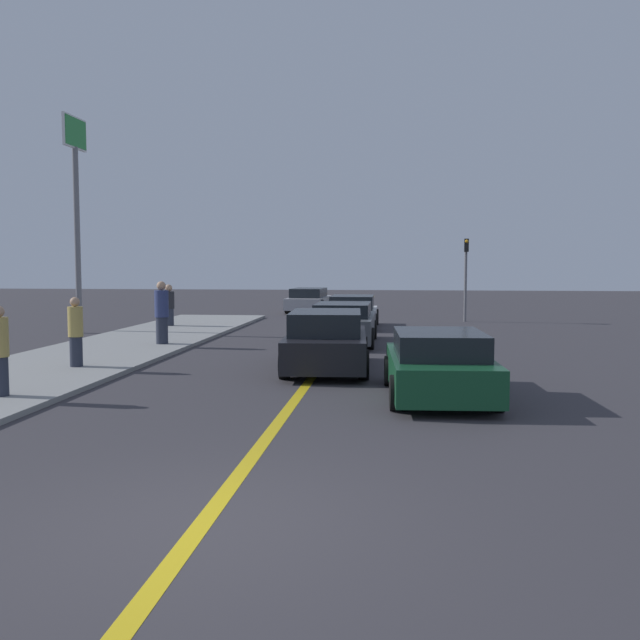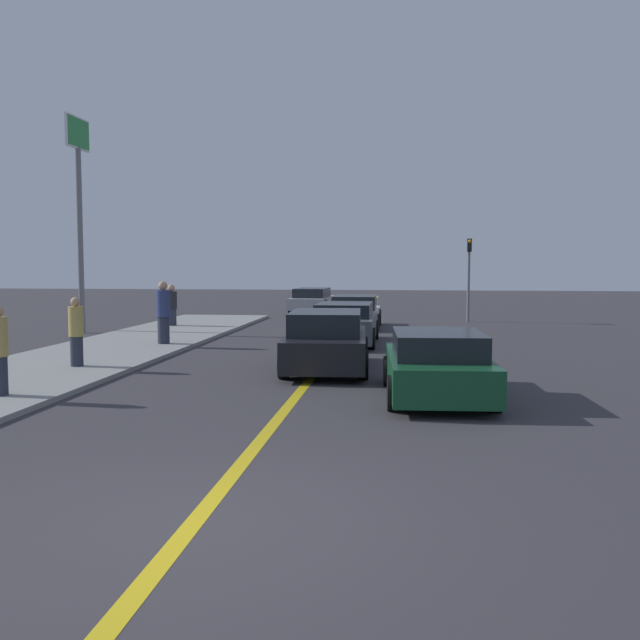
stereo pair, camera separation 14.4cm
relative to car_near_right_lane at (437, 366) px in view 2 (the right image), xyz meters
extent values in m
plane|color=#38353A|center=(-2.59, -6.71, -0.60)|extent=(120.00, 120.00, 0.00)
cube|color=gold|center=(-2.59, 11.29, -0.60)|extent=(0.20, 60.00, 0.01)
cube|color=gray|center=(-8.74, 6.09, -0.55)|extent=(3.96, 25.60, 0.10)
cube|color=#144728|center=(0.00, 0.05, -0.12)|extent=(1.97, 4.08, 0.63)
cube|color=black|center=(0.00, -0.15, 0.42)|extent=(1.66, 2.27, 0.44)
cylinder|color=black|center=(-0.90, 1.24, -0.30)|extent=(0.25, 0.62, 0.60)
cylinder|color=black|center=(0.77, 1.33, -0.30)|extent=(0.25, 0.62, 0.60)
cylinder|color=black|center=(-0.77, -1.23, -0.30)|extent=(0.25, 0.62, 0.60)
cylinder|color=black|center=(0.90, -1.14, -0.30)|extent=(0.25, 0.62, 0.60)
cube|color=black|center=(-2.38, 3.21, -0.08)|extent=(2.02, 4.38, 0.68)
cube|color=black|center=(-2.38, 3.00, 0.52)|extent=(1.70, 2.44, 0.52)
cylinder|color=black|center=(-3.30, 4.49, -0.28)|extent=(0.26, 0.66, 0.65)
cylinder|color=black|center=(-1.61, 4.59, -0.28)|extent=(0.26, 0.66, 0.65)
cylinder|color=black|center=(-3.15, 1.83, -0.28)|extent=(0.26, 0.66, 0.65)
cylinder|color=black|center=(-1.46, 1.93, -0.28)|extent=(0.26, 0.66, 0.65)
cube|color=#4C5156|center=(-2.40, 8.70, -0.08)|extent=(1.84, 4.50, 0.69)
cube|color=black|center=(-2.40, 8.47, 0.46)|extent=(1.62, 2.48, 0.40)
cylinder|color=black|center=(-3.27, 10.09, -0.29)|extent=(0.22, 0.63, 0.63)
cylinder|color=black|center=(-1.54, 10.09, -0.29)|extent=(0.22, 0.63, 0.63)
cylinder|color=black|center=(-3.27, 7.30, -0.29)|extent=(0.22, 0.63, 0.63)
cylinder|color=black|center=(-1.53, 7.30, -0.29)|extent=(0.22, 0.63, 0.63)
cube|color=silver|center=(-2.47, 14.28, -0.15)|extent=(1.84, 4.15, 0.55)
cube|color=black|center=(-2.47, 14.07, 0.38)|extent=(1.61, 2.29, 0.52)
cylinder|color=black|center=(-3.33, 15.55, -0.28)|extent=(0.23, 0.64, 0.64)
cylinder|color=black|center=(-1.62, 15.57, -0.28)|extent=(0.23, 0.64, 0.64)
cylinder|color=black|center=(-3.31, 12.99, -0.28)|extent=(0.23, 0.64, 0.64)
cylinder|color=black|center=(-1.60, 13.00, -0.28)|extent=(0.23, 0.64, 0.64)
cube|color=#9E9EA3|center=(-5.23, 22.89, -0.12)|extent=(1.96, 4.67, 0.57)
cube|color=black|center=(-5.23, 22.66, 0.39)|extent=(1.65, 2.60, 0.45)
cylinder|color=black|center=(-5.99, 24.35, -0.25)|extent=(0.25, 0.72, 0.71)
cylinder|color=black|center=(-4.34, 24.27, -0.25)|extent=(0.25, 0.72, 0.71)
cylinder|color=black|center=(-6.13, 21.51, -0.25)|extent=(0.25, 0.72, 0.71)
cylinder|color=black|center=(-4.47, 21.43, -0.25)|extent=(0.25, 0.72, 0.71)
cylinder|color=#282D3D|center=(-7.80, -1.20, -0.15)|extent=(0.27, 0.27, 0.70)
cylinder|color=#282D3D|center=(-8.10, 2.45, -0.15)|extent=(0.29, 0.29, 0.69)
cylinder|color=tan|center=(-8.10, 2.45, 0.54)|extent=(0.34, 0.34, 0.69)
sphere|color=tan|center=(-8.10, 2.45, 0.99)|extent=(0.22, 0.22, 0.22)
cylinder|color=#282D3D|center=(-7.66, 7.18, -0.10)|extent=(0.35, 0.35, 0.79)
cylinder|color=navy|center=(-7.66, 7.18, 0.69)|extent=(0.41, 0.41, 0.79)
sphere|color=tan|center=(-7.66, 7.18, 1.21)|extent=(0.27, 0.27, 0.27)
cylinder|color=#282D3D|center=(-9.41, 13.17, -0.17)|extent=(0.35, 0.35, 0.65)
cylinder|color=#232328|center=(-9.41, 13.17, 0.48)|extent=(0.41, 0.41, 0.65)
sphere|color=tan|center=(-9.41, 13.17, 0.94)|extent=(0.27, 0.27, 0.27)
cylinder|color=slate|center=(2.10, 17.54, 1.15)|extent=(0.12, 0.12, 3.50)
cube|color=black|center=(2.10, 17.36, 2.63)|extent=(0.18, 0.18, 0.55)
sphere|color=orange|center=(2.10, 17.27, 2.79)|extent=(0.14, 0.14, 0.14)
cylinder|color=slate|center=(-11.97, 10.99, 2.65)|extent=(0.20, 0.20, 6.51)
cube|color=silver|center=(-11.97, 10.99, 6.40)|extent=(0.08, 1.71, 1.10)
cube|color=#238438|center=(-11.97, 10.99, 6.40)|extent=(0.12, 1.59, 0.98)
camera|label=1|loc=(-0.77, -13.10, 1.86)|focal=40.00mm
camera|label=2|loc=(-0.63, -13.08, 1.86)|focal=40.00mm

